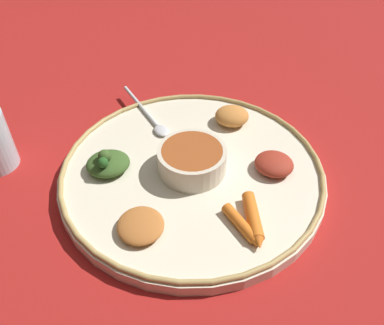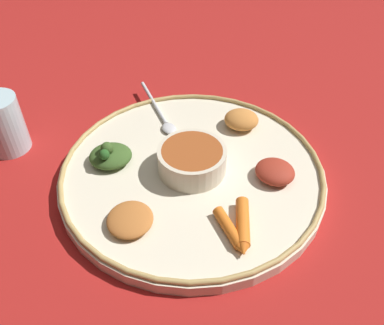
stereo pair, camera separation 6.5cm
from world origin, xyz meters
name	(u,v)px [view 2 (the right image)]	position (x,y,z in m)	size (l,w,h in m)	color
ground_plane	(192,178)	(0.00, 0.00, 0.00)	(2.40, 2.40, 0.00)	maroon
platter	(192,174)	(0.00, 0.00, 0.01)	(0.43, 0.43, 0.02)	beige
platter_rim	(192,168)	(0.00, 0.00, 0.02)	(0.42, 0.42, 0.01)	tan
center_bowl	(192,159)	(0.00, 0.00, 0.04)	(0.11, 0.11, 0.04)	beige
spoon	(161,115)	(0.06, -0.14, 0.02)	(0.08, 0.17, 0.01)	silver
greens_pile	(110,155)	(0.13, -0.02, 0.04)	(0.07, 0.07, 0.04)	#385623
carrot_near_spoon	(230,231)	(-0.05, 0.13, 0.03)	(0.05, 0.08, 0.02)	orange
carrot_outer	(243,226)	(-0.07, 0.12, 0.03)	(0.02, 0.09, 0.02)	orange
mound_squash	(241,120)	(-0.09, -0.11, 0.04)	(0.06, 0.06, 0.03)	#C67A38
mound_beet	(275,172)	(-0.13, 0.02, 0.03)	(0.06, 0.06, 0.03)	maroon
mound_chickpea	(130,219)	(0.08, 0.11, 0.03)	(0.07, 0.07, 0.02)	#B2662D
drinking_glass	(4,128)	(0.32, -0.07, 0.04)	(0.07, 0.07, 0.10)	silver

